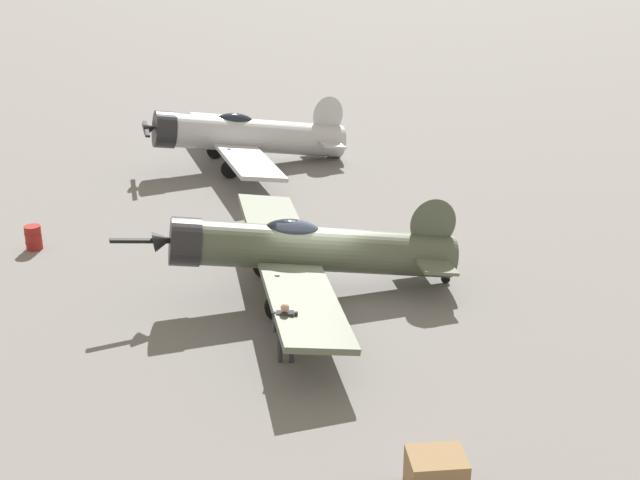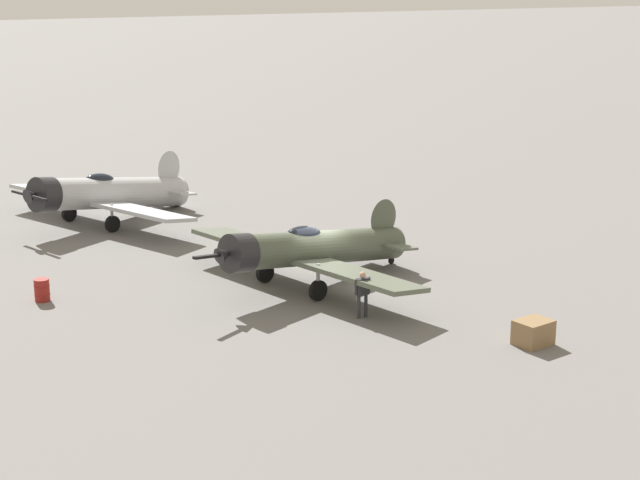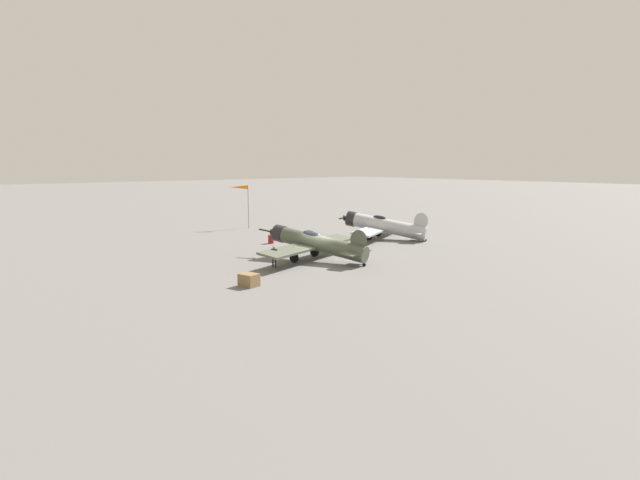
{
  "view_description": "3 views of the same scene",
  "coord_description": "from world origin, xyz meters",
  "px_view_note": "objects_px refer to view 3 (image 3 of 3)",
  "views": [
    {
      "loc": [
        3.34,
        -24.07,
        11.38
      ],
      "look_at": [
        -0.0,
        0.0,
        1.8
      ],
      "focal_mm": 47.61,
      "sensor_mm": 36.0,
      "label": 1
    },
    {
      "loc": [
        -16.54,
        -36.9,
        12.62
      ],
      "look_at": [
        -0.0,
        0.0,
        1.8
      ],
      "focal_mm": 59.11,
      "sensor_mm": 36.0,
      "label": 2
    },
    {
      "loc": [
        32.11,
        -26.83,
        8.11
      ],
      "look_at": [
        -0.0,
        0.0,
        1.8
      ],
      "focal_mm": 28.45,
      "sensor_mm": 36.0,
      "label": 3
    }
  ],
  "objects_px": {
    "airplane_mid_apron": "(383,226)",
    "windsock_mast": "(240,188)",
    "equipment_crate": "(249,280)",
    "airplane_foreground": "(315,243)",
    "ground_crew_mechanic": "(274,254)",
    "fuel_drum": "(271,239)"
  },
  "relations": [
    {
      "from": "airplane_foreground",
      "to": "fuel_drum",
      "type": "height_order",
      "value": "airplane_foreground"
    },
    {
      "from": "airplane_mid_apron",
      "to": "ground_crew_mechanic",
      "type": "relative_size",
      "value": 6.68
    },
    {
      "from": "airplane_foreground",
      "to": "ground_crew_mechanic",
      "type": "xyz_separation_m",
      "value": [
        0.18,
        -4.29,
        -0.46
      ]
    },
    {
      "from": "airplane_mid_apron",
      "to": "equipment_crate",
      "type": "distance_m",
      "value": 24.6
    },
    {
      "from": "ground_crew_mechanic",
      "to": "windsock_mast",
      "type": "relative_size",
      "value": 0.32
    },
    {
      "from": "windsock_mast",
      "to": "airplane_mid_apron",
      "type": "bearing_deg",
      "value": 21.98
    },
    {
      "from": "airplane_foreground",
      "to": "ground_crew_mechanic",
      "type": "height_order",
      "value": "airplane_foreground"
    },
    {
      "from": "ground_crew_mechanic",
      "to": "windsock_mast",
      "type": "distance_m",
      "value": 25.68
    },
    {
      "from": "airplane_foreground",
      "to": "fuel_drum",
      "type": "bearing_deg",
      "value": -31.87
    },
    {
      "from": "airplane_foreground",
      "to": "ground_crew_mechanic",
      "type": "relative_size",
      "value": 6.88
    },
    {
      "from": "airplane_mid_apron",
      "to": "windsock_mast",
      "type": "height_order",
      "value": "windsock_mast"
    },
    {
      "from": "airplane_mid_apron",
      "to": "ground_crew_mechanic",
      "type": "height_order",
      "value": "airplane_mid_apron"
    },
    {
      "from": "airplane_mid_apron",
      "to": "fuel_drum",
      "type": "height_order",
      "value": "airplane_mid_apron"
    },
    {
      "from": "equipment_crate",
      "to": "fuel_drum",
      "type": "relative_size",
      "value": 1.59
    },
    {
      "from": "airplane_foreground",
      "to": "windsock_mast",
      "type": "relative_size",
      "value": 2.18
    },
    {
      "from": "equipment_crate",
      "to": "fuel_drum",
      "type": "bearing_deg",
      "value": 141.07
    },
    {
      "from": "equipment_crate",
      "to": "windsock_mast",
      "type": "distance_m",
      "value": 31.54
    },
    {
      "from": "airplane_mid_apron",
      "to": "ground_crew_mechanic",
      "type": "bearing_deg",
      "value": 80.01
    },
    {
      "from": "ground_crew_mechanic",
      "to": "windsock_mast",
      "type": "bearing_deg",
      "value": -123.52
    },
    {
      "from": "equipment_crate",
      "to": "fuel_drum",
      "type": "xyz_separation_m",
      "value": [
        -14.32,
        11.57,
        0.01
      ]
    },
    {
      "from": "airplane_mid_apron",
      "to": "fuel_drum",
      "type": "xyz_separation_m",
      "value": [
        -5.12,
        -11.23,
        -1.02
      ]
    },
    {
      "from": "equipment_crate",
      "to": "airplane_mid_apron",
      "type": "bearing_deg",
      "value": 111.97
    }
  ]
}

